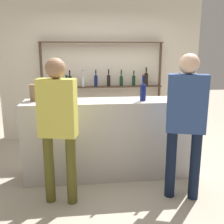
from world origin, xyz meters
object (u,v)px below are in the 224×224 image
at_px(wine_glass, 53,91).
at_px(ice_bucket, 36,92).
at_px(customer_right, 186,116).
at_px(counter_bottle_2, 67,92).
at_px(counter_bottle_0, 179,90).
at_px(counter_bottle_1, 143,91).
at_px(customer_left, 58,120).

xyz_separation_m(wine_glass, ice_bucket, (-0.22, -0.01, -0.01)).
relative_size(wine_glass, customer_right, 0.09).
bearing_deg(counter_bottle_2, ice_bucket, 166.52).
bearing_deg(counter_bottle_0, customer_right, -101.81).
relative_size(counter_bottle_0, wine_glass, 2.28).
bearing_deg(counter_bottle_2, counter_bottle_1, -4.73).
distance_m(counter_bottle_2, customer_left, 0.68).
bearing_deg(customer_left, counter_bottle_1, -49.81).
xyz_separation_m(counter_bottle_0, counter_bottle_2, (-1.49, 0.09, -0.01)).
relative_size(ice_bucket, customer_right, 0.13).
xyz_separation_m(ice_bucket, customer_left, (0.34, -0.73, -0.21)).
bearing_deg(counter_bottle_1, counter_bottle_2, 175.27).
xyz_separation_m(counter_bottle_0, ice_bucket, (-1.91, 0.19, -0.03)).
height_order(counter_bottle_1, wine_glass, counter_bottle_1).
bearing_deg(counter_bottle_1, wine_glass, 170.78).
bearing_deg(counter_bottle_0, wine_glass, 173.28).
bearing_deg(counter_bottle_0, ice_bucket, 174.41).
bearing_deg(counter_bottle_1, ice_bucket, 172.68).
distance_m(ice_bucket, customer_left, 0.83).
height_order(counter_bottle_1, customer_left, customer_left).
relative_size(counter_bottle_0, customer_left, 0.22).
distance_m(counter_bottle_0, counter_bottle_1, 0.49).
height_order(counter_bottle_2, ice_bucket, counter_bottle_2).
bearing_deg(wine_glass, customer_left, -81.08).
relative_size(counter_bottle_1, customer_right, 0.20).
bearing_deg(customer_left, wine_glass, 22.09).
height_order(ice_bucket, customer_left, customer_left).
bearing_deg(ice_bucket, counter_bottle_2, -13.48).
relative_size(counter_bottle_2, customer_right, 0.20).
bearing_deg(counter_bottle_1, customer_right, -59.44).
distance_m(wine_glass, ice_bucket, 0.22).
bearing_deg(customer_right, counter_bottle_1, 47.93).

